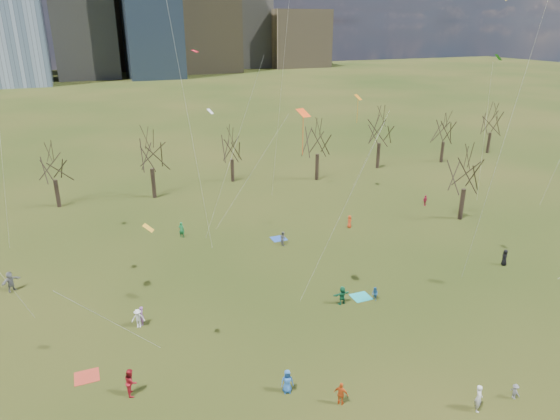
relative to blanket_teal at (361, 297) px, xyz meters
name	(u,v)px	position (x,y,z in m)	size (l,w,h in m)	color
ground	(343,356)	(-5.42, -6.65, -0.01)	(500.00, 500.00, 0.00)	black
bare_tree_row	(207,154)	(-5.51, 30.57, 6.10)	(113.04, 29.80, 9.50)	black
blanket_teal	(361,297)	(0.00, 0.00, 0.00)	(1.60, 1.50, 0.03)	teal
blanket_navy	(279,239)	(-1.96, 14.21, 0.00)	(1.60, 1.50, 0.03)	#2348A4
blanket_crimson	(87,377)	(-22.52, -2.04, 0.00)	(1.60, 1.50, 0.03)	#AE3522
person_0	(287,381)	(-10.57, -8.49, 0.82)	(0.81, 0.53, 1.67)	#2961B4
person_1	(479,398)	(-0.36, -14.38, 0.91)	(0.67, 0.44, 1.84)	white
person_2	(131,382)	(-19.86, -4.88, 0.93)	(0.92, 0.72, 1.89)	#AF1924
person_3	(515,392)	(2.55, -14.48, 0.52)	(0.69, 0.40, 1.07)	slate
person_4	(341,394)	(-7.90, -10.77, 0.78)	(0.94, 0.39, 1.60)	#D55217
person_5	(342,295)	(-2.09, -0.35, 0.82)	(1.54, 0.49, 1.66)	#176740
person_6	(505,257)	(16.16, 0.00, 0.80)	(0.80, 0.52, 1.63)	black
person_7	(141,316)	(-18.19, 2.93, 0.77)	(0.57, 0.38, 1.57)	#834A95
person_8	(375,294)	(0.81, -0.88, 0.59)	(0.59, 0.46, 1.22)	#225893
person_9	(138,318)	(-18.48, 2.64, 0.77)	(1.02, 0.58, 1.57)	silver
person_10	(425,200)	(19.60, 16.84, 0.68)	(0.82, 0.34, 1.40)	#B2193E
person_11	(10,281)	(-28.18, 12.67, 0.92)	(1.73, 0.55, 1.87)	slate
person_12	(349,221)	(6.84, 14.09, 0.73)	(0.73, 0.48, 1.50)	red
person_13	(182,230)	(-11.75, 18.68, 0.88)	(0.65, 0.43, 1.79)	#1C803F
person_14	(283,238)	(-2.14, 12.55, 0.74)	(0.74, 0.57, 1.52)	slate
kites_airborne	(323,122)	(-0.73, 6.89, 14.10)	(66.64, 37.50, 35.81)	#FF4E15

